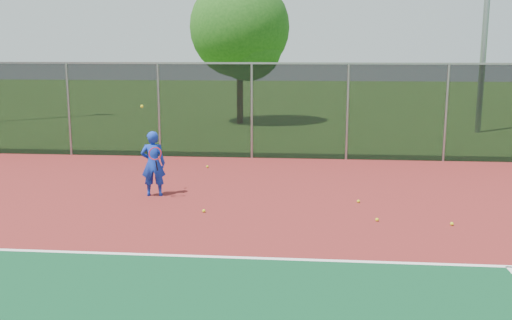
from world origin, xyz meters
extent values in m
cube|color=maroon|center=(0.00, 2.00, 0.01)|extent=(30.00, 20.00, 0.02)
cube|color=white|center=(2.00, 3.00, 0.03)|extent=(22.00, 0.10, 0.00)
cube|color=black|center=(0.00, 12.00, 1.52)|extent=(30.00, 0.04, 3.00)
cube|color=gray|center=(0.00, 12.00, 3.02)|extent=(30.00, 0.06, 0.06)
imported|color=#1334B7|center=(-4.83, 6.95, 0.79)|extent=(0.61, 0.45, 1.55)
cylinder|color=black|center=(-4.68, 6.70, 0.80)|extent=(0.03, 0.15, 0.27)
torus|color=#A51414|center=(-4.68, 6.60, 1.10)|extent=(0.30, 0.13, 0.29)
sphere|color=yellow|center=(-5.08, 7.05, 2.13)|extent=(0.07, 0.07, 0.07)
sphere|color=yellow|center=(-0.05, 6.73, 0.06)|extent=(0.07, 0.07, 0.07)
sphere|color=yellow|center=(0.20, 5.32, 0.06)|extent=(0.07, 0.07, 0.07)
sphere|color=yellow|center=(-3.39, 5.63, 0.06)|extent=(0.07, 0.07, 0.07)
sphere|color=yellow|center=(1.64, 5.17, 0.06)|extent=(0.07, 0.07, 0.07)
sphere|color=yellow|center=(-4.15, 10.30, 0.06)|extent=(0.07, 0.07, 0.07)
cylinder|color=#372414|center=(-4.44, 20.85, 1.30)|extent=(0.30, 0.30, 2.59)
sphere|color=#1B4913|center=(-4.44, 20.85, 4.46)|extent=(4.61, 4.61, 4.61)
sphere|color=#1B4913|center=(-4.04, 20.55, 3.60)|extent=(3.17, 3.17, 3.17)
camera|label=1|loc=(-1.21, -5.91, 3.41)|focal=40.00mm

